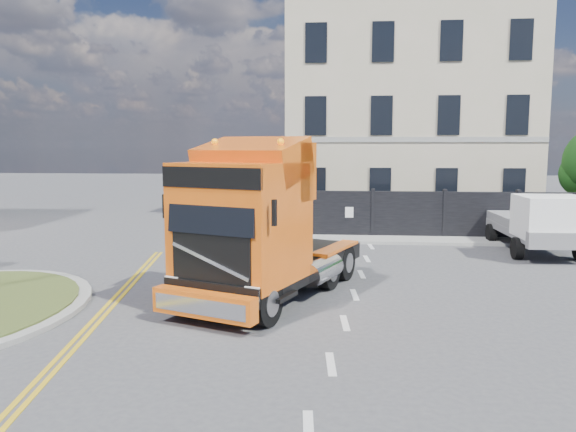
{
  "coord_description": "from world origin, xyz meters",
  "views": [
    {
      "loc": [
        2.44,
        -15.01,
        3.97
      ],
      "look_at": [
        0.98,
        1.92,
        1.8
      ],
      "focal_mm": 35.0,
      "sensor_mm": 36.0,
      "label": 1
    }
  ],
  "objects": [
    {
      "name": "hoarding_fence",
      "position": [
        6.55,
        9.0,
        1.0
      ],
      "size": [
        18.8,
        0.25,
        2.0
      ],
      "color": "black",
      "rests_on": "ground"
    },
    {
      "name": "truck",
      "position": [
        0.46,
        -1.42,
        1.8
      ],
      "size": [
        4.78,
        7.15,
        4.02
      ],
      "rotation": [
        0.0,
        0.0,
        -0.38
      ],
      "color": "black",
      "rests_on": "ground"
    },
    {
      "name": "georgian_building",
      "position": [
        6.0,
        16.5,
        5.77
      ],
      "size": [
        12.3,
        10.3,
        12.8
      ],
      "color": "#C1B299",
      "rests_on": "ground"
    },
    {
      "name": "pavement_far",
      "position": [
        6.0,
        8.1,
        0.06
      ],
      "size": [
        20.0,
        1.6,
        0.12
      ],
      "primitive_type": "cube",
      "color": "gray",
      "rests_on": "ground"
    },
    {
      "name": "flatbed_pickup",
      "position": [
        9.79,
        5.42,
        1.19
      ],
      "size": [
        2.38,
        5.35,
        2.22
      ],
      "rotation": [
        0.0,
        0.0,
        0.01
      ],
      "color": "slate",
      "rests_on": "ground"
    },
    {
      "name": "ground",
      "position": [
        0.0,
        0.0,
        0.0
      ],
      "size": [
        120.0,
        120.0,
        0.0
      ],
      "primitive_type": "plane",
      "color": "#424244",
      "rests_on": "ground"
    }
  ]
}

